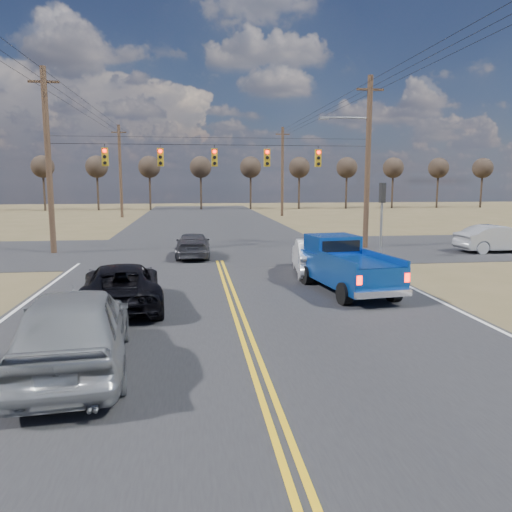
{
  "coord_description": "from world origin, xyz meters",
  "views": [
    {
      "loc": [
        -1.33,
        -10.71,
        3.99
      ],
      "look_at": [
        0.78,
        5.66,
        1.5
      ],
      "focal_mm": 35.0,
      "sensor_mm": 36.0,
      "label": 1
    }
  ],
  "objects": [
    {
      "name": "white_car_queue",
      "position": [
        3.89,
        10.0,
        0.78
      ],
      "size": [
        2.24,
        4.89,
        1.55
      ],
      "primitive_type": "imported",
      "rotation": [
        0.0,
        0.0,
        3.01
      ],
      "color": "silver",
      "rests_on": "ground"
    },
    {
      "name": "road_cross",
      "position": [
        0.0,
        18.0,
        0.0
      ],
      "size": [
        120.0,
        12.0,
        0.02
      ],
      "primitive_type": "cube",
      "color": "#28282B",
      "rests_on": "ground"
    },
    {
      "name": "road_main",
      "position": [
        0.0,
        10.0,
        0.0
      ],
      "size": [
        14.0,
        120.0,
        0.02
      ],
      "primitive_type": "cube",
      "color": "#28282B",
      "rests_on": "ground"
    },
    {
      "name": "dgrey_car_queue",
      "position": [
        -1.3,
        15.5,
        0.64
      ],
      "size": [
        1.85,
        4.43,
        1.28
      ],
      "primitive_type": "imported",
      "rotation": [
        0.0,
        0.0,
        3.13
      ],
      "color": "#37373C",
      "rests_on": "ground"
    },
    {
      "name": "signal_gantry",
      "position": [
        0.5,
        17.79,
        5.06
      ],
      "size": [
        19.6,
        4.83,
        10.0
      ],
      "color": "#473323",
      "rests_on": "ground"
    },
    {
      "name": "utility_poles",
      "position": [
        0.0,
        17.0,
        5.23
      ],
      "size": [
        19.6,
        58.32,
        10.0
      ],
      "color": "#473323",
      "rests_on": "ground"
    },
    {
      "name": "treeline",
      "position": [
        0.0,
        26.96,
        5.7
      ],
      "size": [
        87.0,
        117.8,
        7.4
      ],
      "color": "#33261C",
      "rests_on": "ground"
    },
    {
      "name": "pickup_truck",
      "position": [
        4.15,
        6.51,
        0.95
      ],
      "size": [
        2.64,
        5.41,
        1.95
      ],
      "rotation": [
        0.0,
        0.0,
        0.14
      ],
      "color": "black",
      "rests_on": "ground"
    },
    {
      "name": "cross_car_east_near",
      "position": [
        15.74,
        15.21,
        0.77
      ],
      "size": [
        1.88,
        4.74,
        1.53
      ],
      "primitive_type": "imported",
      "rotation": [
        0.0,
        0.0,
        1.63
      ],
      "color": "#A4A6AC",
      "rests_on": "ground"
    },
    {
      "name": "silver_suv",
      "position": [
        -3.82,
        -0.2,
        0.92
      ],
      "size": [
        2.76,
        5.63,
        1.85
      ],
      "primitive_type": "imported",
      "rotation": [
        0.0,
        0.0,
        3.25
      ],
      "color": "gray",
      "rests_on": "ground"
    },
    {
      "name": "ground",
      "position": [
        0.0,
        0.0,
        0.0
      ],
      "size": [
        160.0,
        160.0,
        0.0
      ],
      "primitive_type": "plane",
      "color": "brown",
      "rests_on": "ground"
    },
    {
      "name": "black_suv",
      "position": [
        -3.58,
        5.13,
        0.72
      ],
      "size": [
        2.98,
        5.4,
        1.43
      ],
      "primitive_type": "imported",
      "rotation": [
        0.0,
        0.0,
        3.26
      ],
      "color": "black",
      "rests_on": "ground"
    }
  ]
}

